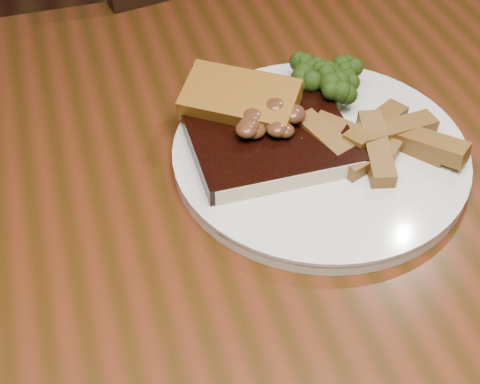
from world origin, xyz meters
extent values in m
cube|color=#471E0E|center=(0.00, 0.00, 0.73)|extent=(1.60, 0.90, 0.04)
cube|color=black|center=(0.13, 0.64, 0.41)|extent=(0.47, 0.47, 0.04)
cylinder|color=black|center=(0.26, 0.84, 0.20)|extent=(0.04, 0.04, 0.39)
cylinder|color=black|center=(-0.06, 0.78, 0.20)|extent=(0.04, 0.04, 0.39)
cylinder|color=black|center=(0.32, 0.51, 0.20)|extent=(0.04, 0.04, 0.39)
cylinder|color=black|center=(-0.01, 0.45, 0.20)|extent=(0.04, 0.04, 0.39)
cube|color=black|center=(0.16, 0.46, 0.65)|extent=(0.40, 0.10, 0.43)
cylinder|color=silver|center=(0.12, 0.07, 0.76)|extent=(0.30, 0.30, 0.01)
cube|color=black|center=(0.07, 0.08, 0.77)|extent=(0.16, 0.12, 0.02)
cube|color=beige|center=(0.07, 0.03, 0.77)|extent=(0.15, 0.02, 0.02)
cube|color=#8F581A|center=(0.05, 0.13, 0.77)|extent=(0.13, 0.12, 0.03)
camera|label=1|loc=(-0.11, -0.40, 1.22)|focal=50.00mm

